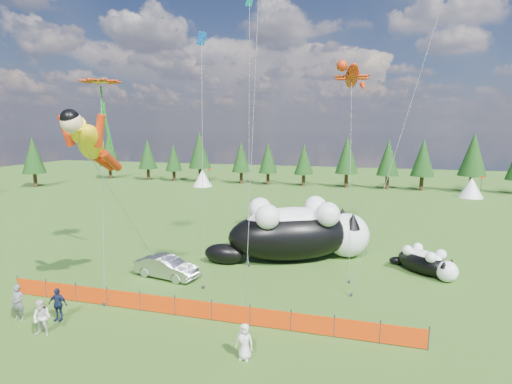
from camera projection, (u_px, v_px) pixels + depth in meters
ground at (215, 294)px, 22.99m from camera, size 160.00×160.00×0.00m
safety_fence at (193, 308)px, 20.06m from camera, size 22.06×0.06×1.10m
tree_line at (316, 162)px, 65.13m from camera, size 90.00×4.00×8.00m
festival_tents at (387, 185)px, 57.84m from camera, size 50.00×3.20×2.80m
cat_large at (298, 231)px, 28.86m from camera, size 11.46×7.86×4.42m
cat_small at (426, 262)px, 26.03m from camera, size 4.03×3.79×1.78m
car at (167, 267)px, 25.49m from camera, size 4.40×2.18×1.39m
spectator_a at (18, 303)px, 19.74m from camera, size 0.74×0.56×1.84m
spectator_b at (42, 318)px, 18.28m from camera, size 0.92×0.65×1.73m
spectator_c at (58, 304)px, 19.76m from camera, size 1.03×0.60×1.67m
spectator_e at (245, 342)px, 16.42m from camera, size 0.79×0.54×1.55m
superhero_kite at (91, 143)px, 20.74m from camera, size 5.49×7.81×11.23m
gecko_kite at (352, 76)px, 30.50m from camera, size 3.33×11.13×15.58m
flower_kite at (101, 84)px, 26.36m from camera, size 5.79×7.95×14.32m
diamond_kite_a at (202, 47)px, 25.28m from camera, size 1.79×4.37×16.04m
diamond_kite_c at (258, 4)px, 18.92m from camera, size 0.77×2.05×16.76m
diamond_kite_d at (250, 13)px, 30.26m from camera, size 2.00×6.26×20.15m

